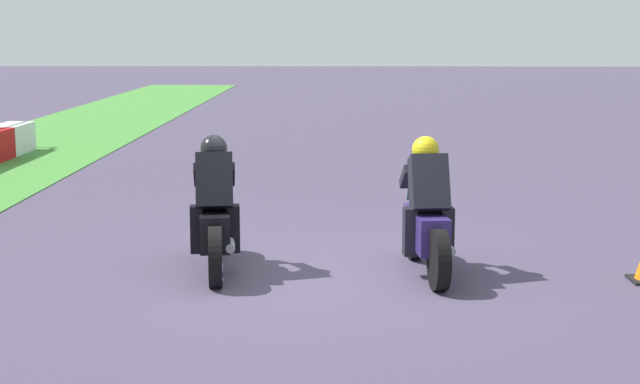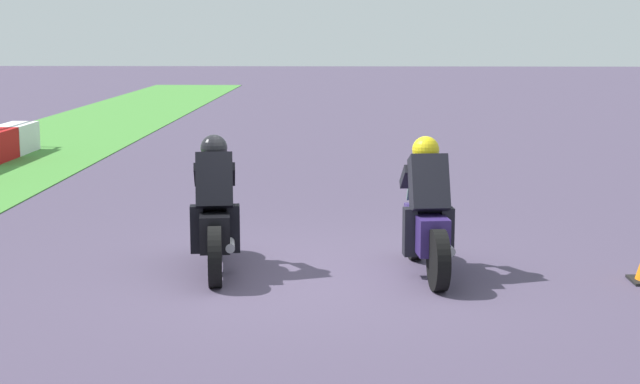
% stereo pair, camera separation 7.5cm
% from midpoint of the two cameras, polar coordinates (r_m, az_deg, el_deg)
% --- Properties ---
extents(ground_plane, '(120.00, 120.00, 0.00)m').
position_cam_midpoint_polar(ground_plane, '(10.64, -0.52, -4.90)').
color(ground_plane, '#473D54').
extents(rider_lane_a, '(2.04, 0.57, 1.51)m').
position_cam_midpoint_polar(rider_lane_a, '(10.62, 6.10, -1.54)').
color(rider_lane_a, black).
rests_on(rider_lane_a, ground_plane).
extents(rider_lane_b, '(2.04, 0.58, 1.51)m').
position_cam_midpoint_polar(rider_lane_b, '(10.76, -6.40, -1.40)').
color(rider_lane_b, black).
rests_on(rider_lane_b, ground_plane).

